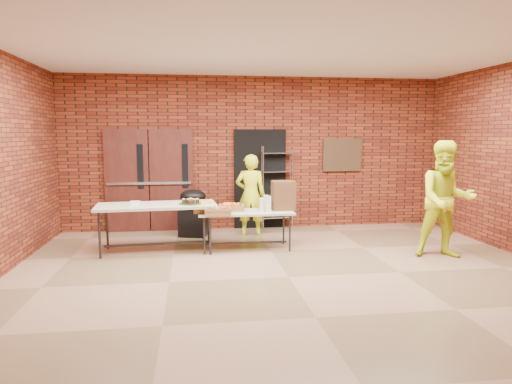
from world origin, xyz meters
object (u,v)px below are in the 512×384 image
Objects in this scene: covered_grill at (193,213)px; volunteer_man at (446,200)px; table_right at (246,214)px; volunteer_woman at (251,195)px; wire_rack at (277,188)px; coffee_dispenser at (283,195)px; table_left at (157,208)px.

covered_grill is 0.49× the size of volunteer_man.
volunteer_woman is at bearing 79.18° from table_right.
wire_rack is 3.44× the size of coffee_dispenser.
wire_rack is at bearing 144.64° from volunteer_man.
table_right is at bearing -174.08° from coffee_dispenser.
covered_grill is (0.61, 1.14, -0.29)m from table_left.
table_right is 1.14m from volunteer_woman.
table_right is 3.31m from volunteer_man.
table_left is 2.20m from coffee_dispenser.
table_right is 0.75m from coffee_dispenser.
table_right is (1.52, -0.03, -0.14)m from table_left.
table_left is 2.21× the size of covered_grill.
volunteer_man is at bearing -16.14° from table_left.
volunteer_man is at bearing -56.13° from wire_rack.
wire_rack is 3.48m from volunteer_man.
wire_rack reaches higher than table_right.
coffee_dispenser is (-0.18, -1.59, 0.05)m from wire_rack.
table_right is at bearing -35.80° from covered_grill.
covered_grill is at bearing -171.85° from wire_rack.
coffee_dispenser is at bearing 170.98° from volunteer_man.
coffee_dispenser is at bearing 6.55° from table_right.
volunteer_woman is (-0.64, -0.57, -0.07)m from wire_rack.
wire_rack is 1.89m from table_right.
table_left is 1.33m from covered_grill.
wire_rack is 0.92× the size of volunteer_man.
volunteer_woman is 0.85× the size of volunteer_man.
table_right is 1.02× the size of volunteer_woman.
table_left is 1.08× the size of volunteer_man.
covered_grill is (-0.90, 1.18, -0.15)m from table_right.
covered_grill reaches higher than table_right.
table_left reaches higher than table_right.
volunteer_woman is (0.22, 1.10, 0.19)m from table_right.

